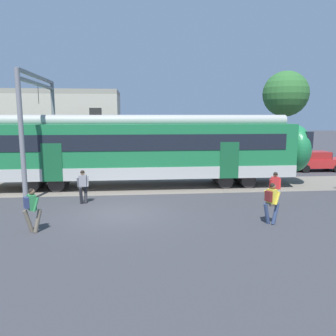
# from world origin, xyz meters

# --- Properties ---
(ground_plane) EXTENTS (160.00, 160.00, 0.00)m
(ground_plane) POSITION_xyz_m (0.00, 0.00, 0.00)
(ground_plane) COLOR #38383D
(pedestrian_green) EXTENTS (0.71, 0.50, 1.67)m
(pedestrian_green) POSITION_xyz_m (-3.12, -2.13, 0.99)
(pedestrian_green) COLOR #6B6051
(pedestrian_green) RESTS_ON ground
(pedestrian_grey) EXTENTS (0.54, 0.63, 1.67)m
(pedestrian_grey) POSITION_xyz_m (-1.90, 1.82, 0.96)
(pedestrian_grey) COLOR #28282D
(pedestrian_grey) RESTS_ON ground
(pedestrian_yellow) EXTENTS (0.71, 0.52, 1.67)m
(pedestrian_yellow) POSITION_xyz_m (6.00, -2.05, 0.99)
(pedestrian_yellow) COLOR navy
(pedestrian_yellow) RESTS_ON ground
(pedestrian_red) EXTENTS (0.64, 0.58, 1.67)m
(pedestrian_red) POSITION_xyz_m (7.22, 0.45, 0.96)
(pedestrian_red) COLOR #6B6051
(pedestrian_red) RESTS_ON ground
(parked_car_red) EXTENTS (4.05, 1.85, 1.54)m
(parked_car_red) POSITION_xyz_m (14.73, 10.03, 0.78)
(parked_car_red) COLOR #B22323
(parked_car_red) RESTS_ON ground
(catenary_gantry) EXTENTS (0.24, 6.64, 6.53)m
(catenary_gantry) POSITION_xyz_m (-4.82, 5.55, 4.31)
(catenary_gantry) COLOR gray
(catenary_gantry) RESTS_ON ground
(background_building) EXTENTS (19.16, 5.00, 9.20)m
(background_building) POSITION_xyz_m (-10.38, 15.28, 3.21)
(background_building) COLOR beige
(background_building) RESTS_ON ground
(street_tree_right) EXTENTS (4.13, 4.13, 8.34)m
(street_tree_right) POSITION_xyz_m (14.39, 15.40, 6.25)
(street_tree_right) COLOR brown
(street_tree_right) RESTS_ON ground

